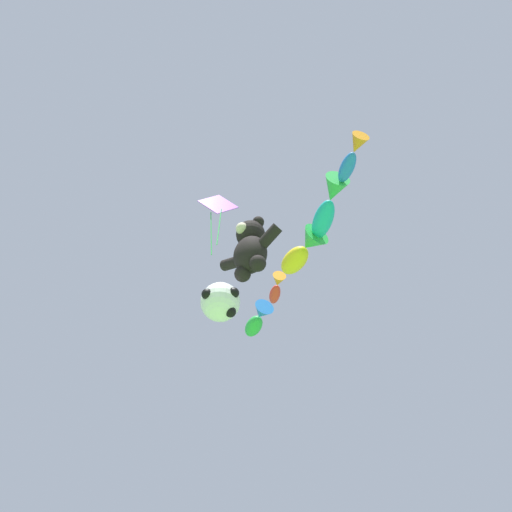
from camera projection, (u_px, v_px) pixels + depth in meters
name	position (u px, v px, depth m)	size (l,w,h in m)	color
teddy_bear_kite	(250.00, 248.00, 14.99)	(2.07, 0.91, 2.10)	black
soccer_ball_kite	(221.00, 302.00, 14.14)	(1.10, 1.09, 1.01)	white
fish_kite_cobalt	(352.00, 156.00, 17.46)	(1.70, 1.33, 0.55)	blue
fish_kite_teal	(328.00, 205.00, 18.81)	(2.44, 2.04, 0.82)	#19ADB2
fish_kite_goldfin	(303.00, 251.00, 20.08)	(2.22, 1.43, 0.97)	yellow
fish_kite_crimson	(276.00, 288.00, 21.64)	(1.42, 1.27, 0.51)	red
fish_kite_emerald	(258.00, 319.00, 22.92)	(1.91, 1.44, 0.80)	green
diamond_kite	(218.00, 208.00, 18.48)	(0.84, 1.10, 3.08)	purple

